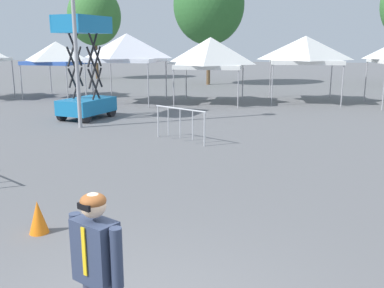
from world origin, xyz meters
TOP-DOWN VIEW (x-y plane):
  - canopy_tent_behind_right at (-10.95, 19.13)m, footprint 3.21×3.21m
  - canopy_tent_right_of_center at (-6.24, 17.70)m, footprint 3.48×3.48m
  - canopy_tent_behind_center at (-1.98, 18.28)m, footprint 3.33×3.33m
  - canopy_tent_left_of_center at (2.80, 19.71)m, footprint 3.68×3.68m
  - scissor_lift at (-6.30, 12.66)m, footprint 1.90×2.56m
  - person_foreground at (-0.26, -0.47)m, footprint 0.60×0.40m
  - light_pole_near_lift at (-5.75, 10.80)m, footprint 0.36×0.36m
  - tree_behind_tents_left at (-14.09, 32.10)m, footprint 4.53×4.53m
  - tree_behind_tents_center at (-3.63, 28.50)m, footprint 5.17×5.17m
  - crowd_barrier_near_person at (-1.60, 9.24)m, footprint 1.84×1.10m
  - traffic_cone_lot_center at (-2.45, 2.17)m, footprint 0.32×0.32m

SIDE VIEW (x-z plane):
  - traffic_cone_lot_center at x=-2.45m, z-range 0.00..0.55m
  - crowd_barrier_near_person at x=-1.60m, z-range 0.22..1.29m
  - person_foreground at x=-0.26m, z-range 0.14..1.92m
  - scissor_lift at x=-6.30m, z-range -0.82..3.30m
  - canopy_tent_behind_right at x=-10.95m, z-range 0.94..4.10m
  - canopy_tent_behind_center at x=-1.98m, z-range 0.90..4.26m
  - canopy_tent_left_of_center at x=2.80m, z-range 1.01..4.44m
  - canopy_tent_right_of_center at x=-6.24m, z-range 1.06..4.61m
  - light_pole_near_lift at x=-5.75m, z-range 0.55..8.14m
  - tree_behind_tents_left at x=-14.09m, z-range 1.41..9.23m
  - tree_behind_tents_center at x=-3.63m, z-range 1.45..10.06m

